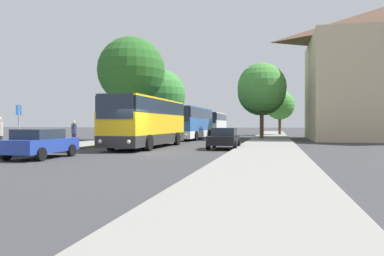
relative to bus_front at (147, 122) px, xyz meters
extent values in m
plane|color=#38383A|center=(1.36, -4.60, -1.83)|extent=(300.00, 300.00, 0.00)
cube|color=gray|center=(-5.64, -4.60, -1.75)|extent=(4.00, 120.00, 0.15)
cube|color=gray|center=(8.36, -4.60, -1.75)|extent=(4.00, 120.00, 0.15)
cube|color=#2D2D2D|center=(0.00, 0.01, -1.20)|extent=(2.71, 10.68, 0.70)
cube|color=yellow|center=(0.00, 0.01, -0.16)|extent=(2.71, 10.68, 1.38)
cube|color=#232D3D|center=(0.00, 0.01, 1.00)|extent=(2.74, 10.47, 0.95)
cube|color=yellow|center=(0.00, 0.01, 1.54)|extent=(2.66, 10.47, 0.12)
cube|color=#232D3D|center=(-0.09, -5.33, 0.85)|extent=(2.27, 0.10, 1.45)
sphere|color=#F4EAC1|center=(-0.98, -5.34, -1.17)|extent=(0.24, 0.24, 0.24)
sphere|color=#F4EAC1|center=(0.79, -5.37, -1.17)|extent=(0.24, 0.24, 0.24)
cylinder|color=black|center=(-1.32, -3.15, -1.33)|extent=(0.32, 1.01, 1.00)
cylinder|color=black|center=(1.21, -3.20, -1.33)|extent=(0.32, 1.01, 1.00)
cylinder|color=black|center=(-1.21, 3.23, -1.33)|extent=(0.32, 1.01, 1.00)
cylinder|color=black|center=(1.32, 3.18, -1.33)|extent=(0.32, 1.01, 1.00)
cube|color=silver|center=(-0.01, 14.29, -1.20)|extent=(2.62, 11.92, 0.70)
cube|color=#285BA8|center=(-0.01, 14.29, -0.19)|extent=(2.62, 11.92, 1.33)
cube|color=#232D3D|center=(-0.01, 14.29, 0.95)|extent=(2.65, 11.69, 0.95)
cube|color=#285BA8|center=(-0.01, 14.29, 1.49)|extent=(2.57, 11.69, 0.12)
cube|color=#232D3D|center=(-0.05, 8.31, 0.80)|extent=(2.28, 0.08, 1.45)
sphere|color=#F4EAC1|center=(-0.94, 8.29, -1.17)|extent=(0.24, 0.24, 0.24)
sphere|color=#F4EAC1|center=(0.83, 8.28, -1.17)|extent=(0.24, 0.24, 0.24)
cylinder|color=black|center=(-1.30, 10.73, -1.33)|extent=(0.31, 1.00, 1.00)
cylinder|color=black|center=(1.23, 10.71, -1.33)|extent=(0.31, 1.00, 1.00)
cylinder|color=black|center=(-1.25, 17.87, -1.33)|extent=(0.31, 1.00, 1.00)
cylinder|color=black|center=(1.29, 17.85, -1.33)|extent=(0.31, 1.00, 1.00)
cube|color=#238942|center=(0.01, 29.28, -1.20)|extent=(2.54, 11.11, 0.70)
cube|color=silver|center=(0.01, 29.28, -0.25)|extent=(2.54, 11.11, 1.20)
cube|color=#232D3D|center=(0.01, 29.28, 0.83)|extent=(2.56, 10.89, 0.95)
cube|color=silver|center=(0.01, 29.28, 1.36)|extent=(2.49, 10.89, 0.12)
cube|color=#232D3D|center=(0.07, 23.71, 0.68)|extent=(2.18, 0.08, 1.45)
sphere|color=#F4EAC1|center=(-0.78, 23.68, -1.17)|extent=(0.24, 0.24, 0.24)
sphere|color=#F4EAC1|center=(0.92, 23.70, -1.17)|extent=(0.24, 0.24, 0.24)
cylinder|color=black|center=(-1.17, 25.94, -1.33)|extent=(0.31, 1.00, 1.00)
cylinder|color=black|center=(1.26, 25.97, -1.33)|extent=(0.31, 1.00, 1.00)
cylinder|color=black|center=(-1.24, 32.60, -1.33)|extent=(0.31, 1.00, 1.00)
cylinder|color=black|center=(1.19, 32.62, -1.33)|extent=(0.31, 1.00, 1.00)
cube|color=#233D9E|center=(-2.28, -9.02, -1.20)|extent=(1.80, 4.12, 0.64)
cube|color=#232D3D|center=(-2.28, -9.19, -0.64)|extent=(1.58, 2.14, 0.47)
cylinder|color=black|center=(-3.18, -7.75, -1.52)|extent=(0.20, 0.62, 0.62)
cylinder|color=black|center=(-1.38, -7.75, -1.52)|extent=(0.20, 0.62, 0.62)
cylinder|color=black|center=(-3.18, -10.30, -1.52)|extent=(0.20, 0.62, 0.62)
cylinder|color=black|center=(-1.38, -10.30, -1.52)|extent=(0.20, 0.62, 0.62)
cube|color=black|center=(5.52, -0.43, -1.23)|extent=(1.73, 4.09, 0.57)
cube|color=#232D3D|center=(5.52, -0.27, -0.68)|extent=(1.52, 2.13, 0.52)
cylinder|color=black|center=(6.38, -1.69, -1.52)|extent=(0.20, 0.62, 0.62)
cylinder|color=black|center=(4.68, -1.70, -1.52)|extent=(0.20, 0.62, 0.62)
cylinder|color=black|center=(6.37, 0.84, -1.52)|extent=(0.20, 0.62, 0.62)
cylinder|color=black|center=(4.66, 0.83, -1.52)|extent=(0.20, 0.62, 0.62)
cylinder|color=gray|center=(-5.93, -5.84, -0.34)|extent=(0.08, 0.08, 2.68)
cube|color=#1E56A3|center=(-5.93, -5.84, 0.65)|extent=(0.03, 0.45, 0.60)
cylinder|color=#23232D|center=(-4.83, -1.54, -1.27)|extent=(0.30, 0.30, 0.82)
cylinder|color=navy|center=(-4.83, -1.54, -0.52)|extent=(0.36, 0.36, 0.68)
sphere|color=tan|center=(-4.83, -1.54, -0.06)|extent=(0.22, 0.22, 0.22)
cylinder|color=#47331E|center=(-5.64, 20.83, -0.31)|extent=(0.40, 0.40, 2.74)
sphere|color=#387F33|center=(-5.64, 20.83, 3.53)|extent=(6.60, 6.60, 6.60)
cylinder|color=#513D23|center=(-5.18, 9.96, 0.48)|extent=(0.40, 0.40, 4.32)
sphere|color=#286023|center=(-5.18, 9.96, 5.15)|extent=(6.69, 6.69, 6.69)
cylinder|color=brown|center=(7.23, 20.38, -0.07)|extent=(0.40, 0.40, 3.22)
sphere|color=#2D7028|center=(7.23, 20.38, 3.69)|extent=(5.73, 5.73, 5.73)
cylinder|color=#47331E|center=(7.47, 14.45, 0.04)|extent=(0.40, 0.40, 3.44)
sphere|color=#428938|center=(7.47, 14.45, 3.66)|extent=(5.06, 5.06, 5.06)
cylinder|color=#513D23|center=(9.48, 30.45, -0.34)|extent=(0.40, 0.40, 2.67)
sphere|color=#428938|center=(9.48, 30.45, 2.58)|extent=(4.24, 4.24, 4.24)
camera|label=1|loc=(8.84, -25.12, -0.16)|focal=35.00mm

